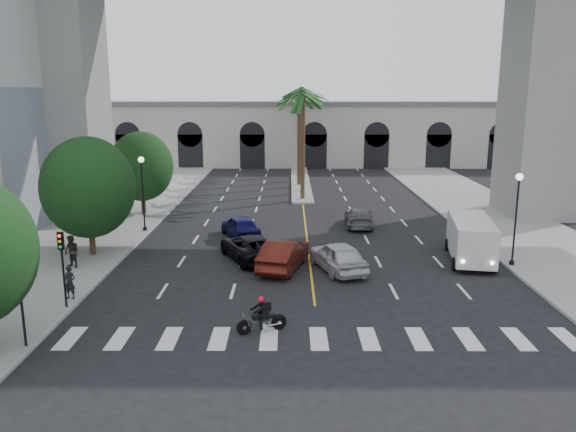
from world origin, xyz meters
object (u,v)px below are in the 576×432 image
object	(u,v)px
lamp_post_right	(516,211)
car_d	(359,217)
pedestrian_b	(72,252)
lamp_post_left_far	(143,187)
car_c	(250,247)
motorcycle_rider	(263,316)
car_e	(241,226)
traffic_signal_near	(20,287)
car_a	(338,256)
pedestrian_a	(70,282)
cargo_van	(471,238)
traffic_signal_far	(62,257)
car_b	(284,254)

from	to	relation	value
lamp_post_right	car_d	world-z (taller)	lamp_post_right
lamp_post_right	pedestrian_b	size ratio (longest dim) A/B	2.94
lamp_post_left_far	car_c	distance (m)	10.50
motorcycle_rider	car_e	world-z (taller)	same
car_d	car_c	bearing A→B (deg)	51.41
traffic_signal_near	car_a	world-z (taller)	traffic_signal_near
lamp_post_right	traffic_signal_near	xyz separation A→B (m)	(-22.70, -10.50, -0.71)
car_d	pedestrian_a	size ratio (longest dim) A/B	3.02
lamp_post_left_far	cargo_van	size ratio (longest dim) A/B	0.87
car_a	pedestrian_b	xyz separation A→B (m)	(-14.73, 0.02, 0.23)
lamp_post_right	car_a	world-z (taller)	lamp_post_right
car_c	car_a	bearing A→B (deg)	132.47
motorcycle_rider	pedestrian_b	world-z (taller)	pedestrian_b
car_e	pedestrian_b	size ratio (longest dim) A/B	2.51
car_e	pedestrian_a	size ratio (longest dim) A/B	2.87
cargo_van	motorcycle_rider	bearing A→B (deg)	-129.35
cargo_van	pedestrian_b	xyz separation A→B (m)	(-22.59, -1.78, -0.33)
pedestrian_a	traffic_signal_far	bearing A→B (deg)	-68.11
lamp_post_left_far	pedestrian_a	xyz separation A→B (m)	(-0.10, -13.43, -2.28)
lamp_post_left_far	traffic_signal_near	bearing A→B (deg)	-89.69
traffic_signal_far	pedestrian_b	bearing A→B (deg)	108.20
motorcycle_rider	car_b	world-z (taller)	car_b
lamp_post_left_far	pedestrian_a	bearing A→B (deg)	-90.43
car_b	cargo_van	distance (m)	10.98
traffic_signal_far	cargo_van	bearing A→B (deg)	20.29
motorcycle_rider	car_c	distance (m)	10.43
traffic_signal_far	car_c	bearing A→B (deg)	45.87
car_e	car_a	bearing A→B (deg)	108.45
lamp_post_left_far	car_b	world-z (taller)	lamp_post_left_far
car_d	cargo_van	size ratio (longest dim) A/B	0.78
car_c	car_d	bearing A→B (deg)	-155.71
car_d	pedestrian_a	distance (m)	21.74
car_b	lamp_post_right	bearing A→B (deg)	-163.33
car_b	pedestrian_a	xyz separation A→B (m)	(-10.00, -5.10, 0.11)
car_c	traffic_signal_far	bearing A→B (deg)	21.78
pedestrian_b	traffic_signal_near	bearing A→B (deg)	-50.36
car_e	pedestrian_b	bearing A→B (deg)	18.49
car_a	cargo_van	distance (m)	8.09
motorcycle_rider	lamp_post_right	bearing A→B (deg)	11.17
car_d	pedestrian_b	size ratio (longest dim) A/B	2.64
lamp_post_right	pedestrian_a	xyz separation A→B (m)	(-22.90, -5.43, -2.28)
pedestrian_a	cargo_van	bearing A→B (deg)	28.77
cargo_van	pedestrian_a	distance (m)	21.88
lamp_post_left_far	car_e	size ratio (longest dim) A/B	1.17
traffic_signal_far	car_b	world-z (taller)	traffic_signal_far
lamp_post_left_far	pedestrian_a	world-z (taller)	lamp_post_left_far
car_b	pedestrian_b	size ratio (longest dim) A/B	2.79
lamp_post_left_far	traffic_signal_near	distance (m)	18.51
traffic_signal_far	motorcycle_rider	xyz separation A→B (m)	(9.04, -2.33, -1.81)
traffic_signal_near	traffic_signal_far	bearing A→B (deg)	90.00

